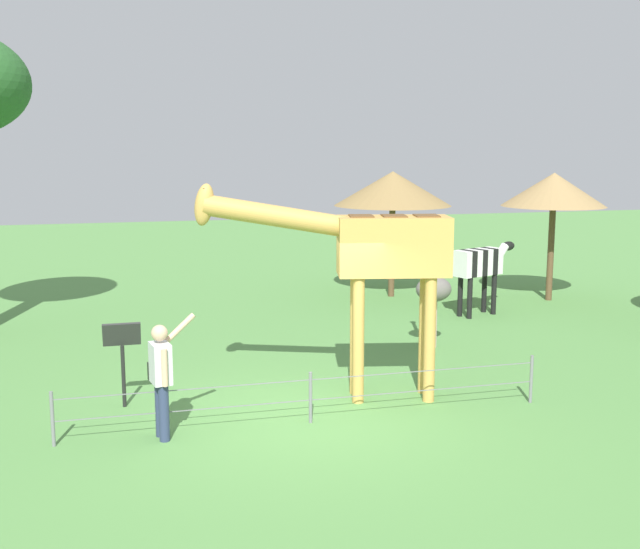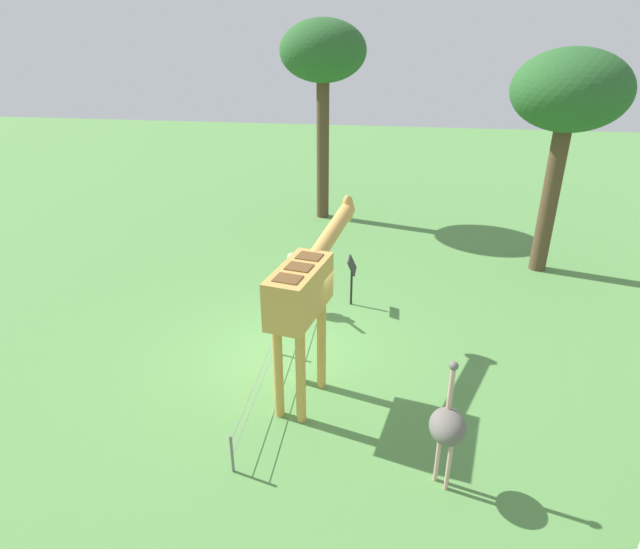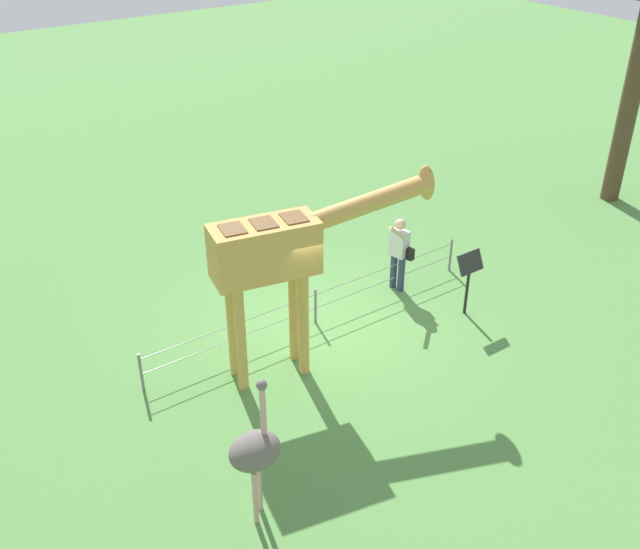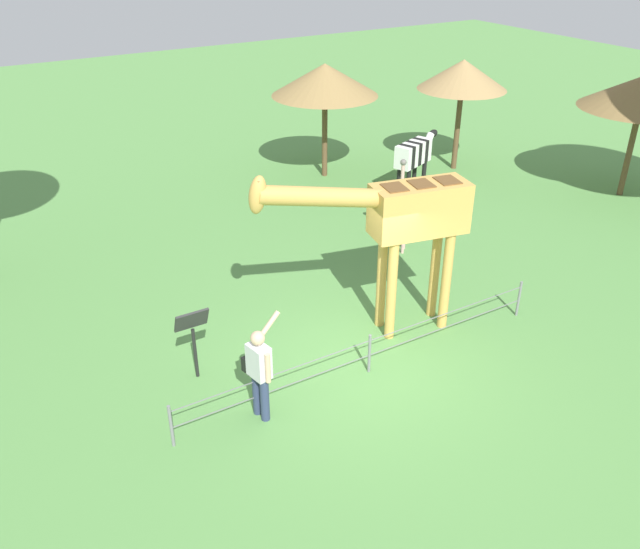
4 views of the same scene
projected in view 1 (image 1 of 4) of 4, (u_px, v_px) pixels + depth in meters
ground_plane at (307, 418)px, 11.37m from camera, size 60.00×60.00×0.00m
giraffe at (372, 255)px, 11.90m from camera, size 3.92×1.26×3.39m
visitor at (161, 374)px, 10.44m from camera, size 0.68×0.57×1.67m
zebra at (480, 266)px, 18.00m from camera, size 1.79×0.93×1.66m
ostrich at (433, 289)px, 15.00m from camera, size 0.70×0.56×2.25m
shade_hut_near at (393, 189)px, 19.94m from camera, size 3.01×3.01×3.25m
shade_hut_aside at (554, 190)px, 19.45m from camera, size 2.58×2.58×3.23m
info_sign at (122, 346)px, 11.70m from camera, size 0.56×0.21×1.32m
wire_fence at (311, 396)px, 11.10m from camera, size 7.05×0.05×0.75m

